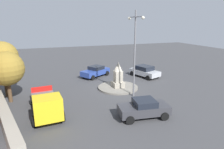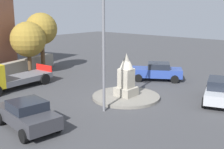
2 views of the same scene
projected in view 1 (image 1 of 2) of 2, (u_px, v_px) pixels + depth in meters
name	position (u px, v px, depth m)	size (l,w,h in m)	color
ground_plane	(118.00, 88.00, 21.86)	(80.00, 80.00, 0.00)	#424244
traffic_island	(118.00, 87.00, 21.83)	(4.47, 4.47, 0.18)	gray
monument	(118.00, 76.00, 21.48)	(1.21, 1.21, 2.82)	#9E9687
streetlamp	(135.00, 47.00, 18.24)	(2.97, 0.28, 8.23)	slate
car_dark_grey_far_side	(144.00, 108.00, 15.05)	(2.37, 4.08, 1.44)	#38383D
car_silver_waiting	(145.00, 71.00, 26.25)	(4.48, 3.06, 1.51)	#B7BABF
car_blue_near_island	(96.00, 71.00, 26.32)	(3.65, 4.41, 1.45)	#2D479E
truck_yellow_parked_left	(46.00, 105.00, 15.05)	(5.96, 2.56, 2.07)	yellow
stone_boundary_wall	(2.00, 108.00, 15.30)	(14.05, 0.70, 1.24)	#9E9687
tree_near_wall	(2.00, 57.00, 18.59)	(2.95, 2.95, 5.45)	brown
tree_mid_cluster	(6.00, 69.00, 17.34)	(3.10, 3.10, 4.72)	brown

